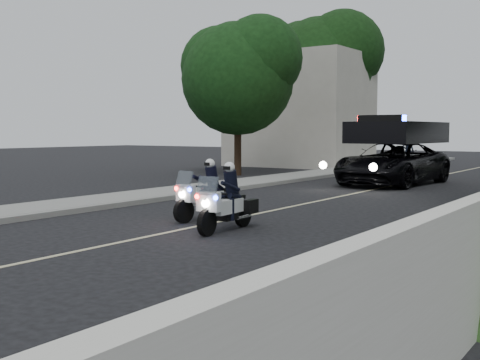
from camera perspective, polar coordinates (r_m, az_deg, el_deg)
The scene contains 13 objects.
ground at distance 11.73m, azimuth -13.77°, elevation -6.32°, with size 120.00×120.00×0.00m, color black.
curb_right at distance 18.32m, azimuth 20.09°, elevation -2.30°, with size 0.20×60.00×0.15m, color gray.
curb_left at distance 21.85m, azimuth -1.20°, elevation -0.92°, with size 0.20×60.00×0.15m, color gray.
sidewalk_left at distance 22.51m, azimuth -3.47°, elevation -0.76°, with size 2.00×60.00×0.16m, color gray.
building_far at distance 38.46m, azimuth 5.70°, elevation 6.59°, with size 8.00×6.00×7.00m, color #A8A396.
lane_marking at distance 19.75m, azimuth 8.49°, elevation -1.78°, with size 0.12×50.00×0.01m, color #BFB78C.
police_moto_left at distance 14.99m, azimuth -3.20°, elevation -3.80°, with size 0.63×1.80×1.53m, color silver, non-canonical shape.
police_moto_right at distance 13.29m, azimuth -1.31°, elevation -4.89°, with size 0.63×1.81×1.54m, color silver, non-canonical shape.
police_suv at distance 25.60m, azimuth 14.35°, elevation -0.41°, with size 2.91×6.29×3.06m, color black.
bicycle at distance 34.43m, azimuth 15.71°, elevation 0.83°, with size 0.65×1.88×0.98m, color black.
cyclist at distance 34.43m, azimuth 15.71°, elevation 0.83°, with size 0.63×0.42×1.76m, color black.
tree_left_near at distance 29.94m, azimuth -0.21°, elevation 0.46°, with size 5.59×5.59×9.32m, color #153C14, non-canonical shape.
tree_left_far at distance 39.78m, azimuth 7.59°, elevation 1.46°, with size 7.08×7.08×11.81m, color #133410, non-canonical shape.
Camera 1 is at (8.65, -7.62, 2.21)m, focal length 44.69 mm.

